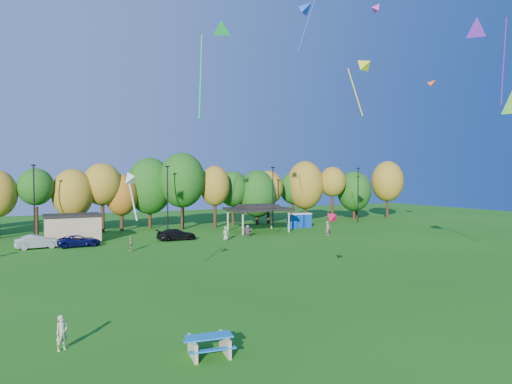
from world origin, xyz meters
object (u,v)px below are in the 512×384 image
car_b (38,242)px  kite_flyer (62,333)px  picnic_table (209,344)px  car_c (79,241)px  car_d (176,235)px  porta_potties (299,220)px

car_b → kite_flyer: bearing=176.1°
picnic_table → car_c: 34.92m
car_d → picnic_table: bearing=166.7°
kite_flyer → car_b: size_ratio=0.35×
porta_potties → picnic_table: 49.30m
kite_flyer → porta_potties: bearing=16.2°
car_c → picnic_table: bearing=-179.8°
car_c → kite_flyer: bearing=170.3°
picnic_table → car_d: size_ratio=0.46×
kite_flyer → car_d: (14.70, 31.50, -0.10)m
car_b → car_d: (15.06, -0.39, -0.05)m
kite_flyer → car_b: 31.89m
car_c → car_d: bearing=-92.4°
kite_flyer → car_d: kite_flyer is taller
kite_flyer → picnic_table: bearing=-61.4°
car_b → car_d: 15.06m
porta_potties → car_b: porta_potties is taller
car_b → car_c: car_b is taller
porta_potties → kite_flyer: (-34.99, -36.13, -0.31)m
porta_potties → picnic_table: porta_potties is taller
kite_flyer → car_d: size_ratio=0.33×
porta_potties → picnic_table: bearing=-126.6°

